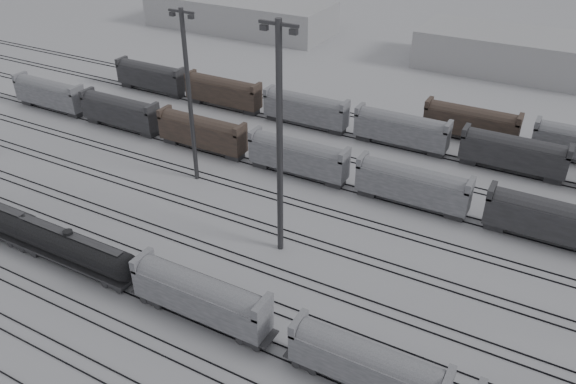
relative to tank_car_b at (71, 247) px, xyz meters
The scene contains 11 objects.
ground 21.44m from the tank_car_b, ahead, with size 900.00×900.00×0.00m, color #BBBCC1.
tracks 27.03m from the tank_car_b, 37.83° to the left, with size 220.00×71.50×0.16m.
tank_car_b is the anchor object (origin of this frame).
hopper_car_a 17.81m from the tank_car_b, ahead, with size 15.00×2.98×5.36m.
hopper_car_b 35.33m from the tank_car_b, ahead, with size 14.03×2.79×5.02m.
light_mast_b 25.20m from the tank_car_b, 90.27° to the left, with size 3.86×0.62×24.15m.
light_mast_c 26.27m from the tank_car_b, 37.26° to the left, with size 4.32×0.69×27.02m.
bg_string_near 42.62m from the tank_car_b, 46.67° to the left, with size 151.00×3.00×5.60m.
bg_string_mid 61.23m from the tank_car_b, 50.14° to the left, with size 151.00×3.00×5.60m.
warehouse_left 101.68m from the tank_car_b, 112.41° to the left, with size 50.00×18.00×8.00m, color #ACACAE.
warehouse_mid 99.07m from the tank_car_b, 71.61° to the left, with size 40.00×18.00×8.00m, color #ACACAE.
Camera 1 is at (24.18, -31.49, 40.32)m, focal length 35.00 mm.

